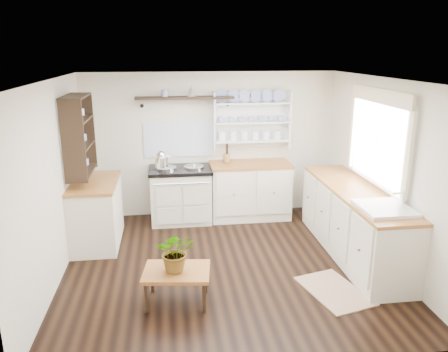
# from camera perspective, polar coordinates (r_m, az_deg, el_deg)

# --- Properties ---
(floor) EXTENTS (4.00, 3.80, 0.01)m
(floor) POSITION_cam_1_polar(r_m,az_deg,el_deg) (5.66, 0.31, -11.48)
(floor) COLOR black
(floor) RESTS_ON ground
(wall_back) EXTENTS (4.00, 0.02, 2.30)m
(wall_back) POSITION_cam_1_polar(r_m,az_deg,el_deg) (7.05, -1.77, 4.11)
(wall_back) COLOR beige
(wall_back) RESTS_ON ground
(wall_right) EXTENTS (0.02, 3.80, 2.30)m
(wall_right) POSITION_cam_1_polar(r_m,az_deg,el_deg) (5.83, 20.20, 0.51)
(wall_right) COLOR beige
(wall_right) RESTS_ON ground
(wall_left) EXTENTS (0.02, 3.80, 2.30)m
(wall_left) POSITION_cam_1_polar(r_m,az_deg,el_deg) (5.34, -21.45, -1.01)
(wall_left) COLOR beige
(wall_left) RESTS_ON ground
(ceiling) EXTENTS (4.00, 3.80, 0.01)m
(ceiling) POSITION_cam_1_polar(r_m,az_deg,el_deg) (5.02, 0.35, 12.46)
(ceiling) COLOR white
(ceiling) RESTS_ON wall_back
(window) EXTENTS (0.08, 1.55, 1.22)m
(window) POSITION_cam_1_polar(r_m,az_deg,el_deg) (5.85, 19.48, 4.80)
(window) COLOR white
(window) RESTS_ON wall_right
(aga_cooker) EXTENTS (0.96, 0.67, 0.89)m
(aga_cooker) POSITION_cam_1_polar(r_m,az_deg,el_deg) (6.89, -5.64, -2.39)
(aga_cooker) COLOR beige
(aga_cooker) RESTS_ON floor
(back_cabinets) EXTENTS (1.27, 0.63, 0.90)m
(back_cabinets) POSITION_cam_1_polar(r_m,az_deg,el_deg) (7.03, 3.40, -1.78)
(back_cabinets) COLOR silver
(back_cabinets) RESTS_ON floor
(right_cabinets) EXTENTS (0.62, 2.43, 0.90)m
(right_cabinets) POSITION_cam_1_polar(r_m,az_deg,el_deg) (6.00, 16.57, -5.68)
(right_cabinets) COLOR silver
(right_cabinets) RESTS_ON floor
(belfast_sink) EXTENTS (0.55, 0.60, 0.45)m
(belfast_sink) POSITION_cam_1_polar(r_m,az_deg,el_deg) (5.25, 20.13, -5.19)
(belfast_sink) COLOR white
(belfast_sink) RESTS_ON right_cabinets
(left_cabinets) EXTENTS (0.62, 1.13, 0.90)m
(left_cabinets) POSITION_cam_1_polar(r_m,az_deg,el_deg) (6.33, -16.31, -4.50)
(left_cabinets) COLOR silver
(left_cabinets) RESTS_ON floor
(plate_rack) EXTENTS (1.20, 0.22, 0.90)m
(plate_rack) POSITION_cam_1_polar(r_m,az_deg,el_deg) (7.04, 3.55, 7.41)
(plate_rack) COLOR white
(plate_rack) RESTS_ON wall_back
(high_shelf) EXTENTS (1.50, 0.29, 0.16)m
(high_shelf) POSITION_cam_1_polar(r_m,az_deg,el_deg) (6.78, -5.14, 10.06)
(high_shelf) COLOR black
(high_shelf) RESTS_ON wall_back
(left_shelving) EXTENTS (0.28, 0.80, 1.05)m
(left_shelving) POSITION_cam_1_polar(r_m,az_deg,el_deg) (6.07, -18.43, 5.15)
(left_shelving) COLOR black
(left_shelving) RESTS_ON wall_left
(kettle) EXTENTS (0.19, 0.19, 0.24)m
(kettle) POSITION_cam_1_polar(r_m,az_deg,el_deg) (6.60, -8.18, 2.21)
(kettle) COLOR silver
(kettle) RESTS_ON aga_cooker
(utensil_crock) EXTENTS (0.11, 0.11, 0.13)m
(utensil_crock) POSITION_cam_1_polar(r_m,az_deg,el_deg) (6.90, 0.33, 2.36)
(utensil_crock) COLOR olive
(utensil_crock) RESTS_ON back_cabinets
(center_table) EXTENTS (0.75, 0.58, 0.38)m
(center_table) POSITION_cam_1_polar(r_m,az_deg,el_deg) (4.78, -6.20, -12.61)
(center_table) COLOR brown
(center_table) RESTS_ON floor
(potted_plant) EXTENTS (0.41, 0.36, 0.44)m
(potted_plant) POSITION_cam_1_polar(r_m,az_deg,el_deg) (4.66, -6.30, -9.73)
(potted_plant) COLOR #3F7233
(potted_plant) RESTS_ON center_table
(floor_rug) EXTENTS (0.75, 0.96, 0.02)m
(floor_rug) POSITION_cam_1_polar(r_m,az_deg,el_deg) (5.24, 14.18, -14.34)
(floor_rug) COLOR #8A7150
(floor_rug) RESTS_ON floor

